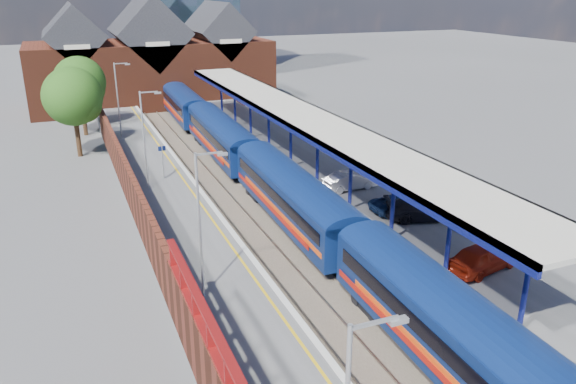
# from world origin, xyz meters

# --- Properties ---
(ground) EXTENTS (240.00, 240.00, 0.00)m
(ground) POSITION_xyz_m (0.00, 30.00, 0.00)
(ground) COLOR #5B5B5E
(ground) RESTS_ON ground
(ballast_bed) EXTENTS (6.00, 76.00, 0.06)m
(ballast_bed) POSITION_xyz_m (0.00, 20.00, 0.03)
(ballast_bed) COLOR #473D33
(ballast_bed) RESTS_ON ground
(rails) EXTENTS (4.51, 76.00, 0.14)m
(rails) POSITION_xyz_m (0.00, 20.00, 0.12)
(rails) COLOR slate
(rails) RESTS_ON ground
(left_platform) EXTENTS (5.00, 76.00, 1.00)m
(left_platform) POSITION_xyz_m (-5.50, 20.00, 0.50)
(left_platform) COLOR #565659
(left_platform) RESTS_ON ground
(right_platform) EXTENTS (6.00, 76.00, 1.00)m
(right_platform) POSITION_xyz_m (6.00, 20.00, 0.50)
(right_platform) COLOR #565659
(right_platform) RESTS_ON ground
(coping_left) EXTENTS (0.30, 76.00, 0.05)m
(coping_left) POSITION_xyz_m (-3.15, 20.00, 1.02)
(coping_left) COLOR silver
(coping_left) RESTS_ON left_platform
(coping_right) EXTENTS (0.30, 76.00, 0.05)m
(coping_right) POSITION_xyz_m (3.15, 20.00, 1.02)
(coping_right) COLOR silver
(coping_right) RESTS_ON right_platform
(yellow_line) EXTENTS (0.14, 76.00, 0.01)m
(yellow_line) POSITION_xyz_m (-3.75, 20.00, 1.01)
(yellow_line) COLOR yellow
(yellow_line) RESTS_ON left_platform
(train) EXTENTS (3.21, 65.96, 3.45)m
(train) POSITION_xyz_m (1.49, 22.32, 2.12)
(train) COLOR navy
(train) RESTS_ON ground
(canopy) EXTENTS (4.50, 52.00, 4.48)m
(canopy) POSITION_xyz_m (5.48, 21.95, 5.25)
(canopy) COLOR navy
(canopy) RESTS_ON right_platform
(lamp_post_b) EXTENTS (1.48, 0.18, 7.00)m
(lamp_post_b) POSITION_xyz_m (-6.36, 6.00, 4.99)
(lamp_post_b) COLOR #A5A8AA
(lamp_post_b) RESTS_ON left_platform
(lamp_post_c) EXTENTS (1.48, 0.18, 7.00)m
(lamp_post_c) POSITION_xyz_m (-6.36, 22.00, 4.99)
(lamp_post_c) COLOR #A5A8AA
(lamp_post_c) RESTS_ON left_platform
(lamp_post_d) EXTENTS (1.48, 0.18, 7.00)m
(lamp_post_d) POSITION_xyz_m (-6.36, 38.00, 4.99)
(lamp_post_d) COLOR #A5A8AA
(lamp_post_d) RESTS_ON left_platform
(platform_sign) EXTENTS (0.55, 0.08, 2.50)m
(platform_sign) POSITION_xyz_m (-5.00, 24.00, 2.69)
(platform_sign) COLOR #A5A8AA
(platform_sign) RESTS_ON left_platform
(brick_wall) EXTENTS (0.35, 50.00, 3.86)m
(brick_wall) POSITION_xyz_m (-8.10, 13.54, 2.45)
(brick_wall) COLOR #5A2617
(brick_wall) RESTS_ON left_platform
(station_building) EXTENTS (30.00, 12.12, 13.78)m
(station_building) POSITION_xyz_m (0.00, 58.00, 5.45)
(station_building) COLOR #5A2617
(station_building) RESTS_ON ground
(tree_near) EXTENTS (5.20, 5.20, 8.10)m
(tree_near) POSITION_xyz_m (-10.35, 35.91, 5.35)
(tree_near) COLOR #382314
(tree_near) RESTS_ON ground
(tree_far) EXTENTS (5.20, 5.20, 8.10)m
(tree_far) POSITION_xyz_m (-9.35, 43.91, 5.35)
(tree_far) COLOR #382314
(tree_far) RESTS_ON ground
(parked_car_red) EXTENTS (4.48, 2.55, 1.44)m
(parked_car_red) POSITION_xyz_m (7.32, 3.06, 1.72)
(parked_car_red) COLOR #A0200D
(parked_car_red) RESTS_ON right_platform
(parked_car_silver) EXTENTS (3.95, 1.55, 1.28)m
(parked_car_silver) POSITION_xyz_m (6.82, 16.39, 1.64)
(parked_car_silver) COLOR silver
(parked_car_silver) RESTS_ON right_platform
(parked_car_dark) EXTENTS (5.24, 3.47, 1.41)m
(parked_car_dark) POSITION_xyz_m (8.50, 9.81, 1.70)
(parked_car_dark) COLOR black
(parked_car_dark) RESTS_ON right_platform
(parked_car_blue) EXTENTS (3.98, 1.86, 1.10)m
(parked_car_blue) POSITION_xyz_m (7.81, 11.45, 1.55)
(parked_car_blue) COLOR navy
(parked_car_blue) RESTS_ON right_platform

